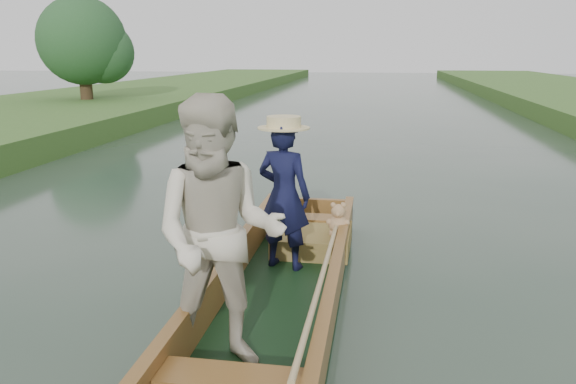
# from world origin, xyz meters

# --- Properties ---
(ground) EXTENTS (120.00, 120.00, 0.00)m
(ground) POSITION_xyz_m (0.00, 0.00, 0.00)
(ground) COLOR #283D30
(ground) RESTS_ON ground
(trees_far) EXTENTS (21.74, 16.52, 4.18)m
(trees_far) POSITION_xyz_m (0.09, 7.60, 2.44)
(trees_far) COLOR #47331E
(trees_far) RESTS_ON ground
(punt) EXTENTS (1.29, 5.00, 2.01)m
(punt) POSITION_xyz_m (-0.10, -0.33, 0.69)
(punt) COLOR black
(punt) RESTS_ON ground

